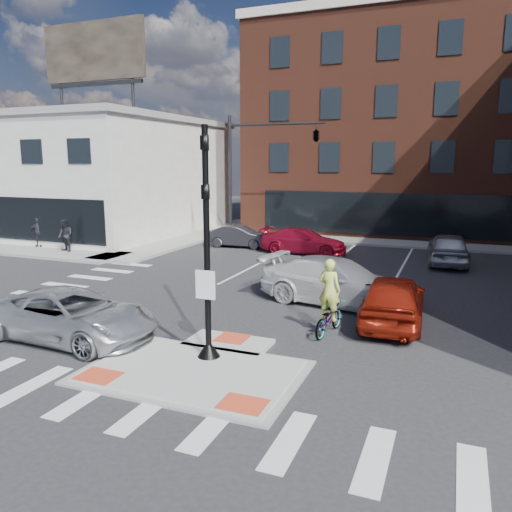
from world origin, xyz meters
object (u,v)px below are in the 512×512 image
at_px(cyclist, 329,309).
at_px(pedestrian_a, 65,235).
at_px(bg_car_dark, 239,236).
at_px(bg_car_silver, 448,248).
at_px(silver_suv, 71,315).
at_px(bg_car_red, 304,241).
at_px(pedestrian_b, 38,232).
at_px(red_sedan, 393,299).
at_px(white_pickup, 337,282).

bearing_deg(cyclist, pedestrian_a, -14.86).
bearing_deg(bg_car_dark, bg_car_silver, -98.93).
height_order(silver_suv, bg_car_red, silver_suv).
relative_size(silver_suv, pedestrian_b, 3.05).
height_order(red_sedan, bg_car_dark, red_sedan).
relative_size(silver_suv, bg_car_red, 1.08).
distance_m(bg_car_red, pedestrian_a, 13.62).
bearing_deg(silver_suv, cyclist, -61.96).
bearing_deg(pedestrian_b, bg_car_silver, -10.95).
bearing_deg(white_pickup, red_sedan, -115.08).
height_order(bg_car_dark, bg_car_silver, bg_car_silver).
distance_m(red_sedan, pedestrian_b, 22.61).
height_order(pedestrian_a, pedestrian_b, pedestrian_a).
relative_size(bg_car_silver, cyclist, 2.06).
relative_size(silver_suv, bg_car_dark, 1.33).
distance_m(silver_suv, bg_car_silver, 18.96).
xyz_separation_m(white_pickup, bg_car_silver, (3.65, 9.40, -0.02)).
height_order(silver_suv, pedestrian_a, pedestrian_a).
height_order(cyclist, pedestrian_b, cyclist).
relative_size(red_sedan, pedestrian_b, 2.73).
bearing_deg(white_pickup, bg_car_silver, -11.23).
bearing_deg(silver_suv, pedestrian_b, 50.70).
xyz_separation_m(bg_car_silver, cyclist, (-3.14, -12.75, -0.04)).
bearing_deg(pedestrian_a, bg_car_dark, 53.51).
distance_m(silver_suv, red_sedan, 10.03).
height_order(bg_car_dark, pedestrian_b, pedestrian_b).
xyz_separation_m(white_pickup, bg_car_dark, (-8.46, 10.18, -0.18)).
height_order(red_sedan, pedestrian_b, pedestrian_b).
height_order(white_pickup, bg_car_silver, white_pickup).
height_order(bg_car_dark, bg_car_red, bg_car_red).
distance_m(bg_car_dark, bg_car_red, 4.35).
relative_size(bg_car_dark, pedestrian_a, 2.16).
bearing_deg(pedestrian_b, cyclist, -44.43).
height_order(bg_car_silver, cyclist, cyclist).
relative_size(cyclist, pedestrian_a, 1.26).
height_order(bg_car_red, pedestrian_b, pedestrian_b).
relative_size(bg_car_red, pedestrian_a, 2.64).
xyz_separation_m(pedestrian_a, pedestrian_b, (-2.78, 0.75, -0.06)).
xyz_separation_m(bg_car_dark, pedestrian_b, (-10.98, -5.18, 0.36)).
height_order(bg_car_silver, pedestrian_a, pedestrian_a).
relative_size(red_sedan, bg_car_dark, 1.19).
xyz_separation_m(silver_suv, red_sedan, (8.63, 5.12, 0.07)).
distance_m(bg_car_silver, pedestrian_a, 20.96).
distance_m(white_pickup, bg_car_silver, 10.08).
height_order(silver_suv, white_pickup, white_pickup).
bearing_deg(bg_car_red, cyclist, -161.75).
relative_size(white_pickup, bg_car_red, 1.18).
xyz_separation_m(white_pickup, pedestrian_b, (-19.44, 5.00, 0.18)).
distance_m(red_sedan, cyclist, 2.47).
bearing_deg(bg_car_red, red_sedan, -151.88).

